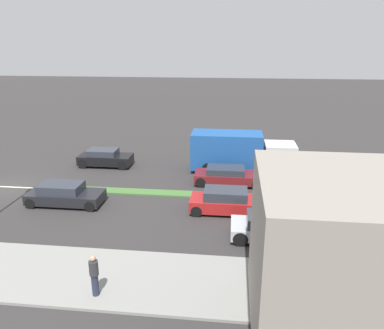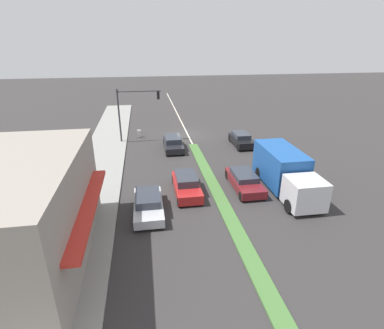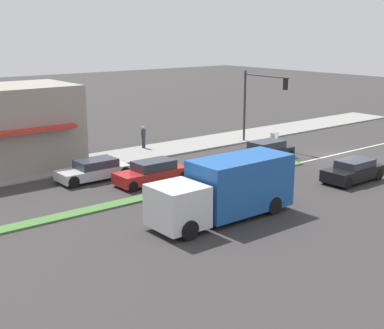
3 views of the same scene
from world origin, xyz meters
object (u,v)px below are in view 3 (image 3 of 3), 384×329
(suv_black, at_px, (353,171))
(sedan_dark, at_px, (265,151))
(pedestrian, at_px, (143,137))
(sedan_silver, at_px, (94,170))
(traffic_signal_main, at_px, (258,95))
(hatchback_red, at_px, (152,173))
(warning_aframe_sign, at_px, (274,138))
(sedan_maroon, at_px, (200,190))
(delivery_truck, at_px, (227,189))

(suv_black, height_order, sedan_dark, suv_black)
(pedestrian, height_order, sedan_dark, pedestrian)
(sedan_dark, xyz_separation_m, sedan_silver, (2.80, 11.88, -0.00))
(traffic_signal_main, distance_m, hatchback_red, 13.72)
(sedan_dark, distance_m, sedan_silver, 12.20)
(suv_black, bearing_deg, sedan_dark, 0.11)
(suv_black, xyz_separation_m, hatchback_red, (7.20, 9.59, 0.00))
(traffic_signal_main, relative_size, sedan_dark, 1.28)
(warning_aframe_sign, xyz_separation_m, sedan_silver, (-0.63, 16.55, 0.19))
(pedestrian, xyz_separation_m, sedan_maroon, (-12.40, 4.64, -0.41))
(suv_black, relative_size, sedan_silver, 0.92)
(hatchback_red, bearing_deg, sedan_silver, 39.39)
(pedestrian, xyz_separation_m, warning_aframe_sign, (-4.57, -9.50, -0.57))
(delivery_truck, height_order, sedan_dark, delivery_truck)
(delivery_truck, distance_m, sedan_dark, 12.48)
(traffic_signal_main, xyz_separation_m, hatchback_red, (-3.92, 12.73, -3.25))
(delivery_truck, relative_size, sedan_silver, 1.73)
(traffic_signal_main, distance_m, pedestrian, 9.42)
(pedestrian, height_order, suv_black, pedestrian)
(traffic_signal_main, bearing_deg, delivery_truck, 129.88)
(delivery_truck, bearing_deg, pedestrian, -19.34)
(warning_aframe_sign, relative_size, delivery_truck, 0.11)
(warning_aframe_sign, relative_size, sedan_silver, 0.19)
(hatchback_red, xyz_separation_m, sedan_maroon, (-4.40, -0.11, -0.06))
(traffic_signal_main, height_order, delivery_truck, traffic_signal_main)
(hatchback_red, bearing_deg, warning_aframe_sign, -76.47)
(suv_black, height_order, sedan_maroon, suv_black)
(sedan_dark, xyz_separation_m, hatchback_red, (-0.00, 9.58, 0.03))
(pedestrian, distance_m, sedan_silver, 8.77)
(traffic_signal_main, bearing_deg, pedestrian, 62.96)
(pedestrian, height_order, sedan_maroon, pedestrian)
(warning_aframe_sign, bearing_deg, pedestrian, 64.31)
(warning_aframe_sign, height_order, suv_black, suv_black)
(sedan_dark, relative_size, sedan_maroon, 0.96)
(hatchback_red, distance_m, sedan_silver, 3.62)
(hatchback_red, bearing_deg, traffic_signal_main, -72.87)
(suv_black, bearing_deg, hatchback_red, 53.10)
(suv_black, xyz_separation_m, sedan_dark, (7.20, 0.01, -0.03))
(traffic_signal_main, relative_size, warning_aframe_sign, 6.69)
(pedestrian, distance_m, hatchback_red, 9.31)
(delivery_truck, bearing_deg, sedan_maroon, -13.85)
(suv_black, distance_m, hatchback_red, 11.99)
(warning_aframe_sign, distance_m, sedan_maroon, 16.16)
(sedan_maroon, bearing_deg, hatchback_red, 1.38)
(hatchback_red, bearing_deg, sedan_dark, -90.00)
(pedestrian, height_order, warning_aframe_sign, pedestrian)
(pedestrian, xyz_separation_m, sedan_dark, (-8.00, -4.83, -0.38))
(sedan_dark, bearing_deg, warning_aframe_sign, -53.71)
(pedestrian, distance_m, delivery_truck, 16.11)
(hatchback_red, relative_size, sedan_silver, 1.00)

